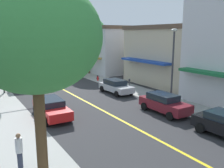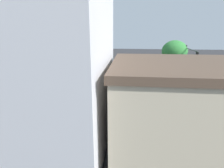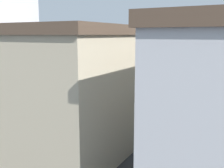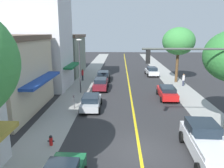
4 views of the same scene
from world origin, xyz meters
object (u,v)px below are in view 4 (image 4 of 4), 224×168
Objects in this scene: fire_hydrant at (51,140)px; white_sedan_right_curb at (152,71)px; silver_sedan_left_curb at (91,102)px; pedestrian_red_shirt at (83,74)px; white_pickup_truck at (206,142)px; parking_meter at (74,100)px; pedestrian_white_shirt at (183,80)px; black_sedan_left_curb at (103,76)px; traffic_light_mast at (204,76)px; maroon_sedan_left_curb at (101,84)px; street_tree_right_corner at (179,41)px; red_sedan_right_curb at (167,92)px; street_lamp at (80,60)px.

white_sedan_right_curb is at bearing 67.68° from fire_hydrant.
silver_sedan_left_curb is (1.79, 7.30, 0.40)m from fire_hydrant.
pedestrian_red_shirt is (-11.40, -4.23, 0.17)m from white_sedan_right_curb.
white_pickup_truck is at bearing -125.17° from pedestrian_red_shirt.
silver_sedan_left_curb is at bearing 76.21° from fire_hydrant.
pedestrian_white_shirt is (13.51, 9.95, 0.00)m from parking_meter.
pedestrian_white_shirt reaches higher than black_sedan_left_curb.
maroon_sedan_left_curb is at bearing -60.15° from traffic_light_mast.
street_tree_right_corner is 4.71× the size of pedestrian_white_shirt.
black_sedan_left_curb is 22.90m from white_pickup_truck.
pedestrian_white_shirt is at bearing 36.38° from parking_meter.
parking_meter is 0.32× the size of white_sedan_right_curb.
silver_sedan_left_curb reaches higher than red_sedan_right_curb.
street_tree_right_corner is at bearing -66.36° from maroon_sedan_left_curb.
maroon_sedan_left_curb is 2.44× the size of pedestrian_red_shirt.
white_sedan_right_curb is (0.04, 23.79, -3.87)m from traffic_light_mast.
pedestrian_white_shirt reaches higher than parking_meter.
street_tree_right_corner is at bearing 25.94° from street_lamp.
street_lamp is 8.25m from black_sedan_left_curb.
street_tree_right_corner reaches higher than pedestrian_white_shirt.
red_sedan_right_curb reaches higher than parking_meter.
fire_hydrant is 0.17× the size of silver_sedan_left_curb.
street_tree_right_corner reaches higher than black_sedan_left_curb.
maroon_sedan_left_curb is 0.78× the size of white_pickup_truck.
street_tree_right_corner is 1.90× the size of white_sedan_right_curb.
parking_meter is 7.78m from maroon_sedan_left_curb.
maroon_sedan_left_curb is (2.40, 1.62, -3.29)m from street_lamp.
street_lamp is at bearing 134.74° from white_sedan_right_curb.
traffic_light_mast is 1.05× the size of street_lamp.
maroon_sedan_left_curb is 1.01× the size of silver_sedan_left_curb.
parking_meter is 0.32× the size of maroon_sedan_left_curb.
street_lamp is 1.51× the size of maroon_sedan_left_curb.
white_pickup_truck is (-3.29, -20.85, -5.15)m from street_tree_right_corner.
red_sedan_right_curb is at bearing 48.01° from fire_hydrant.
maroon_sedan_left_curb reaches higher than black_sedan_left_curb.
traffic_light_mast is at bearing 5.27° from fire_hydrant.
parking_meter is 13.16m from pedestrian_red_shirt.
white_sedan_right_curb is 25.74m from white_pickup_truck.
fire_hydrant is 11.03m from traffic_light_mast.
fire_hydrant is 22.03m from pedestrian_white_shirt.
parking_meter is 0.31× the size of black_sedan_left_curb.
street_tree_right_corner is 5.76m from pedestrian_white_shirt.
white_pickup_truck reaches higher than pedestrian_red_shirt.
silver_sedan_left_curb is at bearing 151.53° from white_sedan_right_curb.
black_sedan_left_curb is 2.49× the size of pedestrian_red_shirt.
pedestrian_red_shirt is (-3.34, 5.59, 0.16)m from maroon_sedan_left_curb.
pedestrian_white_shirt reaches higher than silver_sedan_left_curb.
street_lamp is (-0.31, 13.28, 3.73)m from fire_hydrant.
parking_meter is 1.73m from silver_sedan_left_curb.
street_tree_right_corner reaches higher than white_pickup_truck.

